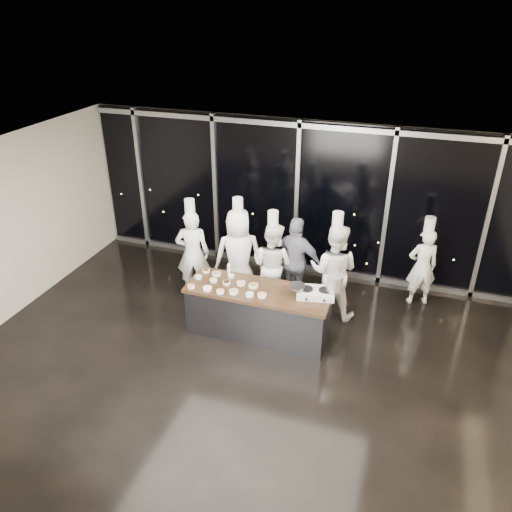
{
  "coord_description": "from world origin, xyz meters",
  "views": [
    {
      "loc": [
        2.24,
        -5.9,
        5.33
      ],
      "look_at": [
        -0.14,
        1.2,
        1.36
      ],
      "focal_mm": 35.0,
      "sensor_mm": 36.0,
      "label": 1
    }
  ],
  "objects_px": {
    "chef_left": "(239,255)",
    "chef_side": "(422,266)",
    "chef_far_left": "(193,253)",
    "chef_right": "(334,271)",
    "demo_counter": "(258,311)",
    "chef_center": "(272,264)",
    "stove": "(316,293)",
    "frying_pan": "(297,286)",
    "guest": "(296,262)",
    "stock_pot": "(335,282)"
  },
  "relations": [
    {
      "from": "stove",
      "to": "chef_right",
      "type": "bearing_deg",
      "value": 70.71
    },
    {
      "from": "stock_pot",
      "to": "chef_center",
      "type": "xyz_separation_m",
      "value": [
        -1.3,
        0.82,
        -0.32
      ]
    },
    {
      "from": "stock_pot",
      "to": "chef_right",
      "type": "height_order",
      "value": "chef_right"
    },
    {
      "from": "demo_counter",
      "to": "chef_left",
      "type": "xyz_separation_m",
      "value": [
        -0.71,
        0.97,
        0.49
      ]
    },
    {
      "from": "chef_center",
      "to": "chef_side",
      "type": "height_order",
      "value": "chef_center"
    },
    {
      "from": "stock_pot",
      "to": "chef_left",
      "type": "relative_size",
      "value": 0.13
    },
    {
      "from": "demo_counter",
      "to": "chef_far_left",
      "type": "height_order",
      "value": "chef_far_left"
    },
    {
      "from": "demo_counter",
      "to": "chef_right",
      "type": "xyz_separation_m",
      "value": [
        1.09,
        1.0,
        0.47
      ]
    },
    {
      "from": "stove",
      "to": "chef_right",
      "type": "distance_m",
      "value": 0.91
    },
    {
      "from": "chef_far_left",
      "to": "guest",
      "type": "height_order",
      "value": "chef_far_left"
    },
    {
      "from": "chef_far_left",
      "to": "demo_counter",
      "type": "bearing_deg",
      "value": 132.96
    },
    {
      "from": "frying_pan",
      "to": "chef_right",
      "type": "bearing_deg",
      "value": 54.47
    },
    {
      "from": "guest",
      "to": "chef_right",
      "type": "distance_m",
      "value": 0.75
    },
    {
      "from": "chef_left",
      "to": "chef_center",
      "type": "relative_size",
      "value": 1.09
    },
    {
      "from": "stove",
      "to": "chef_center",
      "type": "relative_size",
      "value": 0.35
    },
    {
      "from": "chef_far_left",
      "to": "stove",
      "type": "bearing_deg",
      "value": 144.48
    },
    {
      "from": "chef_left",
      "to": "guest",
      "type": "relative_size",
      "value": 1.18
    },
    {
      "from": "demo_counter",
      "to": "chef_center",
      "type": "relative_size",
      "value": 1.28
    },
    {
      "from": "stock_pot",
      "to": "stove",
      "type": "bearing_deg",
      "value": -165.1
    },
    {
      "from": "demo_counter",
      "to": "chef_left",
      "type": "relative_size",
      "value": 1.17
    },
    {
      "from": "chef_far_left",
      "to": "chef_right",
      "type": "height_order",
      "value": "chef_right"
    },
    {
      "from": "chef_left",
      "to": "chef_side",
      "type": "xyz_separation_m",
      "value": [
        3.31,
        0.95,
        -0.14
      ]
    },
    {
      "from": "stock_pot",
      "to": "chef_left",
      "type": "bearing_deg",
      "value": 157.78
    },
    {
      "from": "chef_center",
      "to": "chef_right",
      "type": "height_order",
      "value": "chef_right"
    },
    {
      "from": "chef_right",
      "to": "frying_pan",
      "type": "bearing_deg",
      "value": 67.21
    },
    {
      "from": "chef_side",
      "to": "guest",
      "type": "bearing_deg",
      "value": -1.5
    },
    {
      "from": "stove",
      "to": "guest",
      "type": "distance_m",
      "value": 1.22
    },
    {
      "from": "stock_pot",
      "to": "chef_side",
      "type": "xyz_separation_m",
      "value": [
        1.35,
        1.75,
        -0.37
      ]
    },
    {
      "from": "chef_right",
      "to": "chef_side",
      "type": "height_order",
      "value": "chef_right"
    },
    {
      "from": "demo_counter",
      "to": "stock_pot",
      "type": "bearing_deg",
      "value": 7.91
    },
    {
      "from": "stove",
      "to": "stock_pot",
      "type": "relative_size",
      "value": 2.51
    },
    {
      "from": "stove",
      "to": "chef_far_left",
      "type": "height_order",
      "value": "chef_far_left"
    },
    {
      "from": "chef_right",
      "to": "demo_counter",
      "type": "bearing_deg",
      "value": 44.19
    },
    {
      "from": "frying_pan",
      "to": "chef_side",
      "type": "distance_m",
      "value": 2.73
    },
    {
      "from": "frying_pan",
      "to": "chef_center",
      "type": "height_order",
      "value": "chef_center"
    },
    {
      "from": "stove",
      "to": "guest",
      "type": "bearing_deg",
      "value": 108.67
    },
    {
      "from": "stock_pot",
      "to": "chef_far_left",
      "type": "relative_size",
      "value": 0.13
    },
    {
      "from": "demo_counter",
      "to": "chef_side",
      "type": "height_order",
      "value": "chef_side"
    },
    {
      "from": "stock_pot",
      "to": "chef_side",
      "type": "height_order",
      "value": "chef_side"
    },
    {
      "from": "stove",
      "to": "chef_left",
      "type": "bearing_deg",
      "value": 141.35
    },
    {
      "from": "frying_pan",
      "to": "chef_right",
      "type": "relative_size",
      "value": 0.24
    },
    {
      "from": "stock_pot",
      "to": "chef_far_left",
      "type": "bearing_deg",
      "value": 166.46
    },
    {
      "from": "guest",
      "to": "chef_side",
      "type": "xyz_separation_m",
      "value": [
        2.24,
        0.77,
        -0.08
      ]
    },
    {
      "from": "chef_center",
      "to": "chef_side",
      "type": "distance_m",
      "value": 2.82
    },
    {
      "from": "guest",
      "to": "chef_right",
      "type": "bearing_deg",
      "value": 176.2
    },
    {
      "from": "chef_right",
      "to": "chef_side",
      "type": "relative_size",
      "value": 1.15
    },
    {
      "from": "demo_counter",
      "to": "chef_right",
      "type": "height_order",
      "value": "chef_right"
    },
    {
      "from": "guest",
      "to": "stock_pot",
      "type": "bearing_deg",
      "value": 140.66
    },
    {
      "from": "guest",
      "to": "chef_right",
      "type": "xyz_separation_m",
      "value": [
        0.73,
        -0.16,
        0.03
      ]
    },
    {
      "from": "chef_left",
      "to": "demo_counter",
      "type": "bearing_deg",
      "value": 101.95
    }
  ]
}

